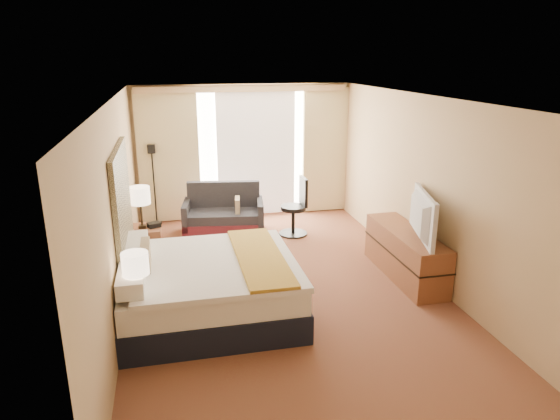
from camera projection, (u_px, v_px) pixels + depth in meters
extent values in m
cube|color=maroon|center=(283.00, 288.00, 6.99)|extent=(4.20, 7.00, 0.02)
cube|color=silver|center=(283.00, 99.00, 6.22)|extent=(4.20, 7.00, 0.02)
cube|color=tan|center=(243.00, 151.00, 9.86)|extent=(4.20, 0.02, 2.60)
cube|color=tan|center=(401.00, 339.00, 3.34)|extent=(4.20, 0.02, 2.60)
cube|color=tan|center=(118.00, 209.00, 6.16)|extent=(0.02, 7.00, 2.60)
cube|color=tan|center=(428.00, 190.00, 7.04)|extent=(0.02, 7.00, 2.60)
cube|color=black|center=(123.00, 206.00, 6.36)|extent=(0.06, 1.85, 1.50)
cube|color=brown|center=(141.00, 323.00, 5.53)|extent=(0.45, 0.52, 0.55)
cube|color=brown|center=(147.00, 244.00, 7.86)|extent=(0.45, 0.52, 0.55)
cube|color=brown|center=(405.00, 254.00, 7.27)|extent=(0.50, 1.80, 0.70)
cube|color=white|center=(256.00, 150.00, 9.88)|extent=(2.30, 0.02, 2.30)
cube|color=#F7E9AE|center=(169.00, 157.00, 9.45)|extent=(1.15, 0.09, 2.50)
cube|color=#F7E9AE|center=(325.00, 151.00, 10.11)|extent=(0.90, 0.09, 2.50)
cube|color=silver|center=(256.00, 153.00, 9.86)|extent=(1.55, 0.04, 2.50)
cube|color=tan|center=(243.00, 89.00, 9.35)|extent=(4.00, 0.16, 0.12)
cube|color=black|center=(211.00, 302.00, 6.23)|extent=(2.11, 1.91, 0.35)
cube|color=white|center=(210.00, 278.00, 6.13)|extent=(2.06, 1.86, 0.30)
cube|color=white|center=(216.00, 264.00, 6.09)|extent=(1.93, 1.93, 0.07)
cube|color=gold|center=(259.00, 256.00, 6.19)|extent=(0.55, 1.93, 0.04)
cube|color=white|center=(132.00, 278.00, 5.42)|extent=(0.28, 0.79, 0.18)
cube|color=white|center=(136.00, 247.00, 6.29)|extent=(0.28, 0.79, 0.18)
cube|color=beige|center=(146.00, 257.00, 5.87)|extent=(0.10, 0.42, 0.36)
cube|color=maroon|center=(224.00, 226.00, 9.12)|extent=(1.53, 0.97, 0.26)
cube|color=#2B2B30|center=(224.00, 216.00, 9.01)|extent=(1.41, 0.80, 0.16)
cube|color=#2B2B30|center=(224.00, 196.00, 9.27)|extent=(1.34, 0.34, 0.56)
cube|color=#2B2B30|center=(187.00, 215.00, 9.00)|extent=(0.21, 0.78, 0.46)
cube|color=#2B2B30|center=(260.00, 213.00, 9.09)|extent=(0.21, 0.78, 0.46)
cube|color=beige|center=(238.00, 207.00, 8.97)|extent=(0.13, 0.37, 0.33)
cube|color=black|center=(157.00, 222.00, 9.69)|extent=(0.19, 0.19, 0.02)
cylinder|color=black|center=(154.00, 188.00, 9.48)|extent=(0.02, 0.02, 1.37)
cube|color=black|center=(151.00, 149.00, 9.26)|extent=(0.14, 0.14, 0.16)
cylinder|color=black|center=(293.00, 233.00, 9.08)|extent=(0.51, 0.51, 0.03)
cylinder|color=black|center=(293.00, 220.00, 9.01)|extent=(0.06, 0.06, 0.46)
cylinder|color=black|center=(293.00, 208.00, 8.94)|extent=(0.45, 0.45, 0.07)
cube|color=black|center=(303.00, 191.00, 8.89)|extent=(0.05, 0.41, 0.51)
cube|color=black|center=(139.00, 302.00, 5.38)|extent=(0.10, 0.10, 0.04)
cylinder|color=black|center=(137.00, 286.00, 5.32)|extent=(0.03, 0.03, 0.35)
cylinder|color=#FFE3BF|center=(135.00, 264.00, 5.24)|extent=(0.28, 0.28, 0.24)
cube|color=black|center=(142.00, 226.00, 7.75)|extent=(0.11, 0.11, 0.04)
cylinder|color=black|center=(141.00, 213.00, 7.69)|extent=(0.03, 0.03, 0.39)
cylinder|color=#FFE3BF|center=(140.00, 195.00, 7.60)|extent=(0.31, 0.31, 0.27)
cube|color=#99B9EC|center=(150.00, 289.00, 5.59)|extent=(0.15, 0.15, 0.12)
cube|color=black|center=(154.00, 225.00, 7.79)|extent=(0.23, 0.21, 0.07)
imported|color=black|center=(416.00, 216.00, 6.78)|extent=(0.45, 1.14, 0.66)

